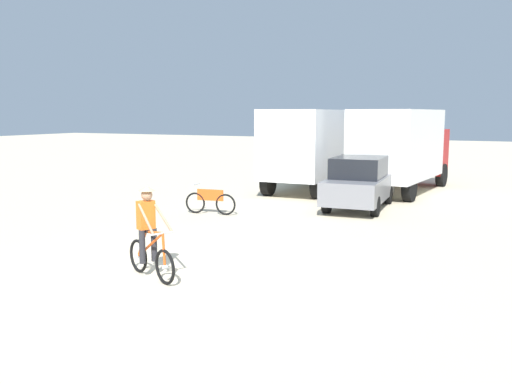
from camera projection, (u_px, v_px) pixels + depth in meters
ground_plane at (164, 274)px, 10.99m from camera, size 120.00×120.00×0.00m
box_truck_avon_van at (312, 145)px, 22.89m from camera, size 2.50×6.79×3.35m
box_truck_white_box at (402, 146)px, 22.21m from camera, size 3.01×6.95×3.35m
sedan_parked at (359, 183)px, 18.47m from camera, size 2.02×4.30×1.76m
cyclist_orange_shirt at (149, 235)px, 10.67m from camera, size 1.60×0.83×1.82m
bicycle_spare at (210, 202)px, 17.50m from camera, size 1.72×0.50×0.97m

